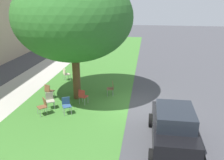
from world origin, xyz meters
TOP-DOWN VIEW (x-y plane):
  - ground at (0.00, 0.00)m, footprint 80.00×80.00m
  - grass_verge at (0.00, 3.20)m, footprint 48.00×6.00m
  - sidewalk_strip at (0.00, 7.60)m, footprint 48.00×2.80m
  - street_tree at (0.60, 3.34)m, footprint 6.43×6.43m
  - chair_0 at (-0.22, 2.78)m, footprint 0.53×0.52m
  - chair_1 at (-1.46, 3.32)m, footprint 0.57×0.57m
  - chair_2 at (-1.75, 4.45)m, footprint 0.59×0.59m
  - chair_3 at (1.27, 1.40)m, footprint 0.49×0.49m
  - chair_4 at (0.29, 4.97)m, footprint 0.55×0.54m
  - chair_5 at (-0.97, 4.39)m, footprint 0.57×0.57m
  - chair_6 at (3.64, 5.04)m, footprint 0.58×0.59m
  - parked_car at (-3.57, -1.83)m, footprint 3.70×1.92m

SIDE VIEW (x-z plane):
  - ground at x=0.00m, z-range 0.00..0.00m
  - grass_verge at x=0.00m, z-range 0.00..0.01m
  - sidewalk_strip at x=0.00m, z-range 0.00..0.01m
  - chair_0 at x=-0.22m, z-range 0.08..0.96m
  - chair_1 at x=-1.46m, z-range 0.08..0.96m
  - chair_2 at x=-1.75m, z-range 0.08..0.96m
  - chair_3 at x=1.27m, z-range 0.08..0.96m
  - chair_4 at x=0.29m, z-range 0.08..0.96m
  - chair_5 at x=-0.97m, z-range 0.08..0.96m
  - chair_6 at x=3.64m, z-range 0.08..0.96m
  - parked_car at x=-3.57m, z-range 0.01..1.66m
  - street_tree at x=0.60m, z-range 1.15..8.21m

